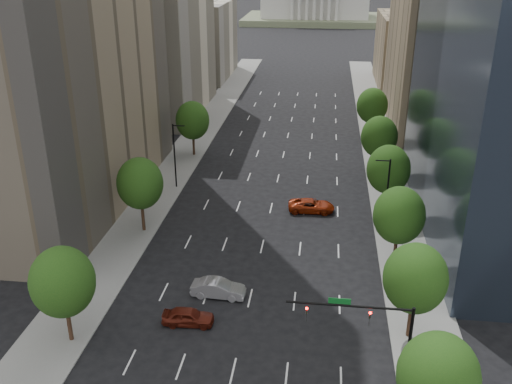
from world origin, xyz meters
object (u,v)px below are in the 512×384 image
at_px(car_silver, 218,288).
at_px(car_red_far, 311,206).
at_px(traffic_signal, 376,327).
at_px(capitol, 315,1).
at_px(car_maroon, 188,317).

xyz_separation_m(car_silver, car_red_far, (8.05, 19.68, -0.05)).
relative_size(traffic_signal, car_silver, 1.79).
height_order(traffic_signal, capitol, capitol).
xyz_separation_m(traffic_signal, car_maroon, (-15.35, 5.42, -4.40)).
relative_size(traffic_signal, car_red_far, 1.60).
bearing_deg(capitol, traffic_signal, -87.26).
height_order(traffic_signal, car_red_far, traffic_signal).
bearing_deg(car_red_far, traffic_signal, -171.87).
bearing_deg(traffic_signal, car_maroon, 160.54).
bearing_deg(car_silver, traffic_signal, -123.97).
distance_m(car_maroon, car_silver, 4.89).
height_order(capitol, car_red_far, capitol).
distance_m(traffic_signal, car_red_far, 30.46).
bearing_deg(traffic_signal, car_red_far, 100.47).
bearing_deg(car_red_far, car_maroon, 155.49).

